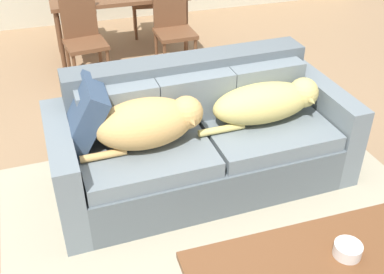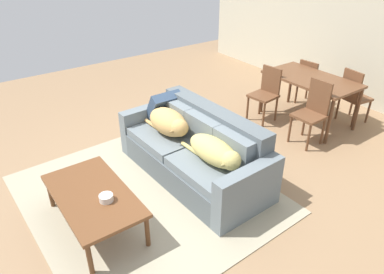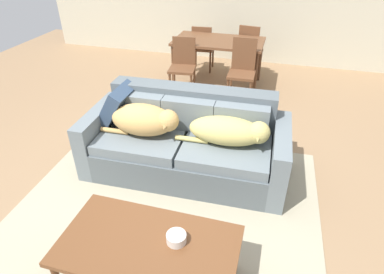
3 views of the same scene
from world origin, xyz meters
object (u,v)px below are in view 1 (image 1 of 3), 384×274
at_px(bowl_on_coffee_table, 348,250).
at_px(dining_chair_near_left, 83,36).
at_px(dining_chair_near_right, 173,24).
at_px(dining_chair_far_left, 77,7).
at_px(dog_on_left_cushion, 150,122).
at_px(throw_pillow_by_left_arm, 83,115).
at_px(couch, 200,139).
at_px(dog_on_right_cushion, 268,102).

bearing_deg(bowl_on_coffee_table, dining_chair_near_left, 106.29).
xyz_separation_m(dining_chair_near_right, dining_chair_far_left, (-0.90, 1.08, -0.06)).
bearing_deg(dog_on_left_cushion, dining_chair_near_right, 68.63).
xyz_separation_m(throw_pillow_by_left_arm, bowl_on_coffee_table, (1.16, -1.42, -0.20)).
distance_m(couch, throw_pillow_by_left_arm, 0.88).
relative_size(dog_on_right_cushion, dining_chair_far_left, 1.11).
bearing_deg(throw_pillow_by_left_arm, dog_on_right_cushion, -5.05).
height_order(bowl_on_coffee_table, dining_chair_near_right, dining_chair_near_right).
bearing_deg(dining_chair_far_left, dog_on_right_cushion, 104.91).
relative_size(couch, dining_chair_far_left, 2.57).
bearing_deg(dining_chair_near_right, dining_chair_far_left, 128.24).
xyz_separation_m(dog_on_left_cushion, dog_on_right_cushion, (0.89, 0.06, -0.02)).
distance_m(bowl_on_coffee_table, dining_chair_near_left, 3.43).
bearing_deg(couch, dog_on_left_cushion, -162.11).
relative_size(dog_on_left_cushion, dining_chair_near_left, 0.94).
bearing_deg(couch, bowl_on_coffee_table, -78.25).
distance_m(dog_on_right_cushion, dining_chair_near_left, 2.28).
relative_size(dining_chair_near_left, dining_chair_far_left, 1.06).
bearing_deg(throw_pillow_by_left_arm, dining_chair_near_left, 84.08).
relative_size(bowl_on_coffee_table, dining_chair_far_left, 0.17).
bearing_deg(throw_pillow_by_left_arm, couch, -2.03).
bearing_deg(dining_chair_far_left, dog_on_left_cushion, 89.05).
bearing_deg(bowl_on_coffee_table, dog_on_right_cushion, 83.53).
distance_m(throw_pillow_by_left_arm, dining_chair_near_left, 1.89).
relative_size(dining_chair_near_left, dining_chair_near_right, 0.93).
xyz_separation_m(dining_chair_near_left, dining_chair_far_left, (0.05, 1.08, -0.03)).
xyz_separation_m(bowl_on_coffee_table, dining_chair_near_left, (-0.96, 3.29, 0.04)).
bearing_deg(dog_on_right_cushion, dog_on_left_cushion, -178.18).
relative_size(throw_pillow_by_left_arm, dining_chair_far_left, 0.53).
relative_size(couch, dog_on_left_cushion, 2.57).
height_order(couch, dining_chair_near_left, dining_chair_near_left).
relative_size(dog_on_left_cushion, dining_chair_far_left, 1.00).
height_order(throw_pillow_by_left_arm, dining_chair_far_left, throw_pillow_by_left_arm).
bearing_deg(dining_chair_far_left, couch, 96.76).
height_order(throw_pillow_by_left_arm, dining_chair_near_right, dining_chair_near_right).
xyz_separation_m(couch, throw_pillow_by_left_arm, (-0.82, 0.03, 0.34)).
bearing_deg(bowl_on_coffee_table, dining_chair_near_right, 90.29).
xyz_separation_m(couch, dog_on_right_cushion, (0.49, -0.09, 0.28)).
bearing_deg(dog_on_left_cushion, bowl_on_coffee_table, -61.24).
bearing_deg(couch, dog_on_right_cushion, -12.00).
distance_m(throw_pillow_by_left_arm, dining_chair_far_left, 2.97).
xyz_separation_m(dog_on_right_cushion, dining_chair_far_left, (-1.06, 3.07, -0.14)).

